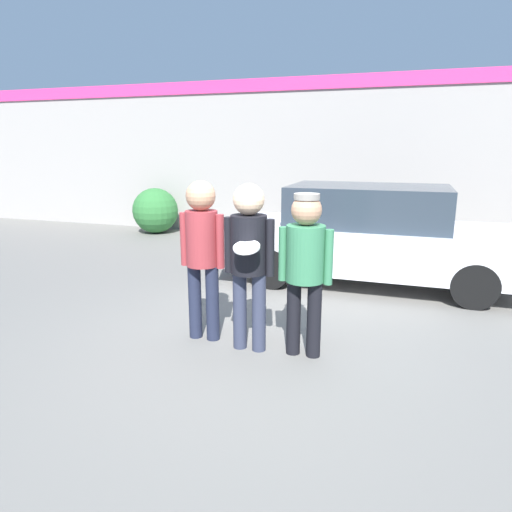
{
  "coord_description": "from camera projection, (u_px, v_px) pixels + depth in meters",
  "views": [
    {
      "loc": [
        1.55,
        -4.53,
        2.18
      ],
      "look_at": [
        0.0,
        0.1,
        1.0
      ],
      "focal_mm": 32.0,
      "sensor_mm": 36.0,
      "label": 1
    }
  ],
  "objects": [
    {
      "name": "person_middle_with_frisbee",
      "position": [
        249.0,
        251.0,
        4.79
      ],
      "size": [
        0.55,
        0.6,
        1.81
      ],
      "color": "#2D3347",
      "rests_on": "ground"
    },
    {
      "name": "person_right",
      "position": [
        305.0,
        259.0,
        4.66
      ],
      "size": [
        0.57,
        0.4,
        1.73
      ],
      "color": "black",
      "rests_on": "ground"
    },
    {
      "name": "shrub",
      "position": [
        155.0,
        211.0,
        11.66
      ],
      "size": [
        1.15,
        1.15,
        1.15
      ],
      "color": "#2D6B33",
      "rests_on": "ground"
    },
    {
      "name": "storefront_building",
      "position": [
        342.0,
        158.0,
        10.64
      ],
      "size": [
        24.0,
        0.22,
        3.74
      ],
      "color": "gray",
      "rests_on": "ground"
    },
    {
      "name": "person_left",
      "position": [
        202.0,
        245.0,
        5.07
      ],
      "size": [
        0.53,
        0.36,
        1.82
      ],
      "color": "#1E2338",
      "rests_on": "ground"
    },
    {
      "name": "ground_plane",
      "position": [
        253.0,
        344.0,
        5.17
      ],
      "size": [
        56.0,
        56.0,
        0.0
      ],
      "primitive_type": "plane",
      "color": "#66635E"
    },
    {
      "name": "parked_car_near",
      "position": [
        371.0,
        236.0,
        7.33
      ],
      "size": [
        4.69,
        1.81,
        1.58
      ],
      "color": "silver",
      "rests_on": "ground"
    }
  ]
}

